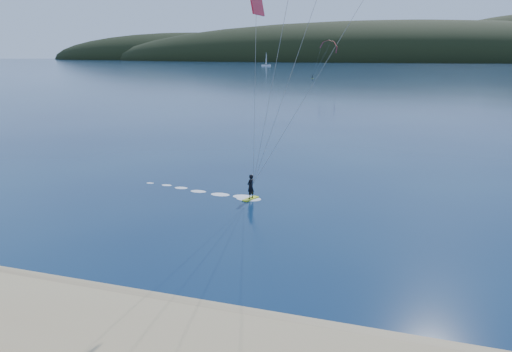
% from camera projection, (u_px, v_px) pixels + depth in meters
% --- Properties ---
extents(wet_sand, '(220.00, 2.50, 0.10)m').
position_uv_depth(wet_sand, '(153.00, 307.00, 21.95)').
color(wet_sand, '#937955').
rests_on(wet_sand, ground).
extents(headland, '(1200.00, 310.00, 140.00)m').
position_uv_depth(headland, '(417.00, 61.00, 704.01)').
color(headland, black).
rests_on(headland, ground).
extents(kitesurfer_far, '(12.43, 8.21, 16.19)m').
position_uv_depth(kitesurfer_far, '(328.00, 49.00, 208.07)').
color(kitesurfer_far, '#C0DA19').
rests_on(kitesurfer_far, ground).
extents(sailboat, '(8.35, 5.24, 11.67)m').
position_uv_depth(sailboat, '(266.00, 65.00, 427.18)').
color(sailboat, white).
rests_on(sailboat, ground).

